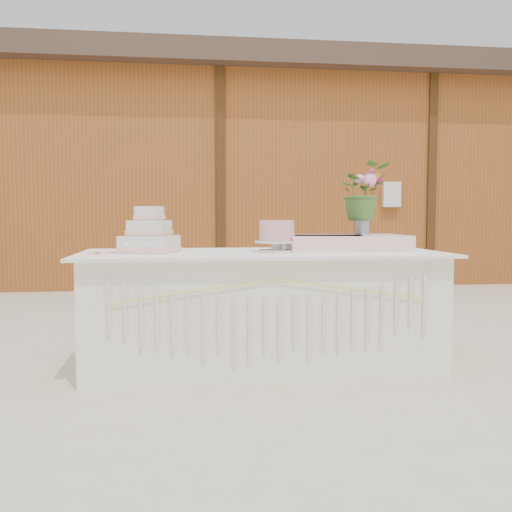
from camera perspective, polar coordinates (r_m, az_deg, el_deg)
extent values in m
plane|color=beige|center=(3.93, 0.58, -10.84)|extent=(80.00, 80.00, 0.00)
cube|color=brown|center=(9.79, -4.37, 6.97)|extent=(12.00, 4.00, 3.00)
cube|color=#402F24|center=(10.01, -4.42, 16.46)|extent=(12.60, 4.60, 0.30)
cube|color=white|center=(3.85, 0.58, -5.45)|extent=(2.28, 0.88, 0.75)
cube|color=white|center=(3.81, 0.59, 0.28)|extent=(2.40, 1.00, 0.02)
cube|color=silver|center=(3.79, -10.58, 1.18)|extent=(0.40, 0.40, 0.11)
cube|color=#FFB6A1|center=(3.79, -10.57, 0.68)|extent=(0.42, 0.42, 0.03)
cube|color=silver|center=(3.79, -10.60, 2.77)|extent=(0.29, 0.29, 0.10)
cube|color=#FFB6A1|center=(3.79, -10.60, 2.34)|extent=(0.30, 0.30, 0.03)
cube|color=silver|center=(3.79, -10.62, 4.21)|extent=(0.19, 0.19, 0.09)
cube|color=#FFB6A1|center=(3.79, -10.62, 3.86)|extent=(0.20, 0.20, 0.03)
cylinder|color=silver|center=(3.78, 2.10, 0.52)|extent=(0.25, 0.25, 0.02)
cylinder|color=silver|center=(3.78, 2.10, 0.99)|extent=(0.07, 0.07, 0.05)
cylinder|color=silver|center=(3.78, 2.10, 1.44)|extent=(0.29, 0.29, 0.01)
cylinder|color=#F2AFB0|center=(3.77, 2.10, 2.56)|extent=(0.23, 0.23, 0.14)
cube|color=#FFCFCD|center=(4.03, 8.80, 1.34)|extent=(0.85, 0.50, 0.11)
cylinder|color=#ACACB0|center=(4.14, 10.54, 3.16)|extent=(0.11, 0.11, 0.15)
imported|color=#406C2B|center=(4.14, 10.59, 7.04)|extent=(0.42, 0.38, 0.41)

